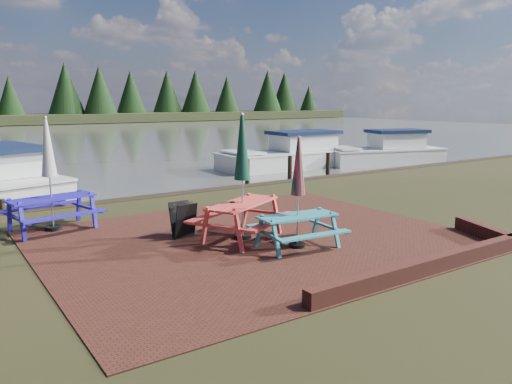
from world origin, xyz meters
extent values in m
plane|color=black|center=(0.00, 0.00, 0.00)|extent=(120.00, 120.00, 0.00)
cube|color=#3D1B13|center=(0.00, 1.00, 0.01)|extent=(9.00, 7.50, 0.02)
cube|color=#4C1E16|center=(1.50, -2.60, 0.15)|extent=(6.00, 0.22, 0.30)
cube|color=#4C1E16|center=(4.30, -1.80, 0.15)|extent=(0.82, 1.77, 0.30)
cube|color=#47463D|center=(0.00, 37.00, 0.00)|extent=(120.00, 60.00, 0.02)
cube|color=teal|center=(0.38, -0.03, 0.69)|extent=(1.72, 0.80, 0.04)
cube|color=teal|center=(0.32, -0.65, 0.42)|extent=(1.68, 0.37, 0.04)
cube|color=teal|center=(0.43, 0.60, 0.42)|extent=(1.68, 0.37, 0.04)
cube|color=teal|center=(-0.34, 0.04, 0.34)|extent=(0.20, 1.45, 0.69)
cube|color=teal|center=(1.10, -0.09, 0.34)|extent=(0.20, 1.45, 0.69)
cylinder|color=black|center=(0.38, -0.03, 0.05)|extent=(0.33, 0.33, 0.09)
cylinder|color=#B2B2B7|center=(0.38, -0.03, 1.16)|extent=(0.03, 0.03, 2.32)
cone|color=red|center=(0.38, -0.03, 1.72)|extent=(0.30, 0.30, 1.16)
cube|color=#DC3F38|center=(-0.22, 1.17, 0.81)|extent=(2.11, 1.59, 0.04)
cube|color=#DC3F38|center=(0.12, 0.51, 0.50)|extent=(1.88, 1.14, 0.04)
cube|color=#DC3F38|center=(-0.56, 1.84, 0.50)|extent=(1.88, 1.14, 0.04)
cube|color=#DC3F38|center=(-0.98, 0.78, 0.41)|extent=(0.87, 1.57, 0.81)
cube|color=#DC3F38|center=(0.54, 1.57, 0.41)|extent=(0.87, 1.57, 0.81)
cylinder|color=black|center=(-0.22, 1.17, 0.06)|extent=(0.40, 0.40, 0.11)
cylinder|color=#B2B2B7|center=(-0.22, 1.17, 1.38)|extent=(0.04, 0.04, 2.75)
cone|color=#0F3827|center=(-0.22, 1.17, 2.04)|extent=(0.35, 0.35, 1.38)
cube|color=#2015A4|center=(-3.56, 4.30, 0.79)|extent=(2.02, 1.08, 0.04)
cube|color=#2015A4|center=(-3.43, 3.59, 0.48)|extent=(1.93, 0.60, 0.04)
cube|color=#2015A4|center=(-3.69, 5.01, 0.48)|extent=(1.93, 0.60, 0.04)
cube|color=#2015A4|center=(-4.38, 4.15, 0.39)|extent=(0.38, 1.65, 0.79)
cube|color=#2015A4|center=(-2.74, 4.45, 0.39)|extent=(0.38, 1.65, 0.79)
cylinder|color=black|center=(-3.56, 4.30, 0.05)|extent=(0.38, 0.38, 0.11)
cylinder|color=#B2B2B7|center=(-3.56, 4.30, 1.33)|extent=(0.04, 0.04, 2.66)
cone|color=beige|center=(-3.56, 4.30, 1.97)|extent=(0.34, 0.34, 1.33)
cube|color=black|center=(-1.29, 1.83, 0.41)|extent=(0.52, 0.23, 0.81)
cube|color=black|center=(-1.29, 2.10, 0.41)|extent=(0.52, 0.23, 0.81)
cube|color=black|center=(-1.29, 1.97, 0.81)|extent=(0.50, 0.07, 0.03)
cube|color=black|center=(-3.50, 11.50, 0.12)|extent=(1.60, 9.00, 0.06)
cube|color=black|center=(-2.75, 11.50, 0.17)|extent=(0.08, 9.00, 0.08)
cylinder|color=black|center=(-4.30, 7.00, -0.10)|extent=(0.16, 0.16, 1.00)
cylinder|color=black|center=(-2.70, 7.00, -0.10)|extent=(0.16, 0.16, 1.00)
cube|color=silver|center=(-3.81, 10.10, 1.08)|extent=(2.30, 3.14, 0.81)
cube|color=#0D1732|center=(-3.81, 10.10, 1.54)|extent=(2.57, 3.57, 0.17)
cube|color=silver|center=(8.78, 11.10, 0.11)|extent=(7.06, 2.57, 0.94)
cube|color=silver|center=(8.78, 11.10, 0.60)|extent=(7.20, 2.62, 0.07)
cube|color=silver|center=(9.62, 11.08, 1.05)|extent=(2.98, 1.81, 0.79)
cube|color=#0D1732|center=(9.62, 11.08, 1.49)|extent=(3.41, 2.01, 0.17)
cube|color=silver|center=(6.11, 11.16, 0.72)|extent=(1.30, 2.09, 0.09)
cube|color=silver|center=(13.59, 9.50, 0.11)|extent=(6.39, 3.68, 0.93)
cube|color=silver|center=(13.59, 9.50, 0.59)|extent=(6.52, 3.76, 0.07)
cube|color=silver|center=(14.29, 9.30, 1.04)|extent=(2.86, 2.16, 0.79)
cube|color=#0D1732|center=(14.29, 9.30, 1.48)|extent=(3.25, 2.43, 0.17)
cube|color=silver|center=(11.38, 10.11, 0.71)|extent=(1.54, 2.04, 0.09)
camera|label=1|loc=(-5.97, -7.92, 3.06)|focal=35.00mm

